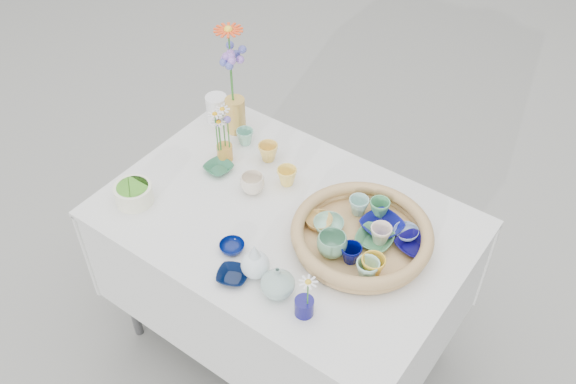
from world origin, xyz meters
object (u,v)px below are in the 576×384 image
Objects in this scene: wicker_tray at (362,236)px; bud_vase_seafoam at (278,281)px; tall_vase_yellow at (236,115)px; display_table at (285,340)px.

bud_vase_seafoam reaches higher than wicker_tray.
tall_vase_yellow is at bearing 138.02° from bud_vase_seafoam.
wicker_tray is at bearing 10.12° from display_table.
wicker_tray reaches higher than display_table.
display_table is at bearing -169.88° from wicker_tray.
tall_vase_yellow is at bearing 162.28° from wicker_tray.
wicker_tray is 3.18× the size of tall_vase_yellow.
bud_vase_seafoam reaches higher than display_table.
display_table is 8.45× the size of tall_vase_yellow.
tall_vase_yellow reaches higher than display_table.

